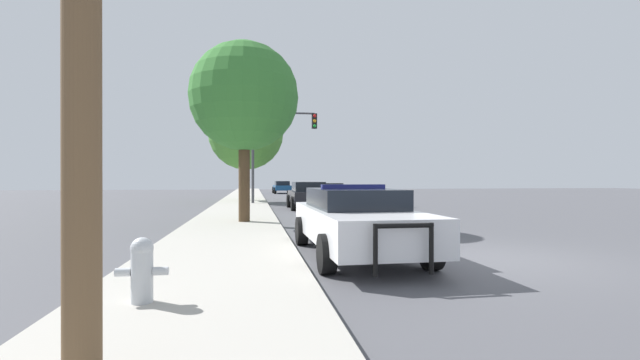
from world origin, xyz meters
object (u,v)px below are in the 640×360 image
at_px(traffic_light, 278,138).
at_px(car_background_oncoming, 332,190).
at_px(tree_sidewalk_near, 244,97).
at_px(tree_sidewalk_mid, 246,132).
at_px(car_background_distant, 282,187).
at_px(car_background_midblock, 308,195).
at_px(fire_hydrant, 142,268).
at_px(police_car, 356,219).

height_order(traffic_light, car_background_oncoming, traffic_light).
relative_size(tree_sidewalk_near, tree_sidewalk_mid, 0.85).
relative_size(car_background_distant, tree_sidewalk_mid, 0.57).
relative_size(traffic_light, car_background_midblock, 1.36).
bearing_deg(car_background_oncoming, traffic_light, 59.56).
distance_m(traffic_light, car_background_oncoming, 9.16).
distance_m(car_background_oncoming, tree_sidewalk_near, 19.50).
height_order(tree_sidewalk_near, tree_sidewalk_mid, tree_sidewalk_mid).
distance_m(car_background_distant, tree_sidewalk_mid, 17.31).
height_order(fire_hydrant, car_background_midblock, car_background_midblock).
bearing_deg(traffic_light, car_background_oncoming, 57.49).
relative_size(car_background_midblock, car_background_distant, 1.00).
bearing_deg(tree_sidewalk_near, tree_sidewalk_mid, 90.60).
xyz_separation_m(fire_hydrant, tree_sidewalk_mid, (0.83, 23.72, 4.11)).
bearing_deg(car_background_distant, car_background_oncoming, -78.36).
bearing_deg(traffic_light, tree_sidewalk_mid, 118.44).
bearing_deg(car_background_oncoming, fire_hydrant, 77.04).
bearing_deg(fire_hydrant, car_background_midblock, 76.27).
relative_size(fire_hydrant, car_background_distant, 0.19).
height_order(traffic_light, car_background_distant, traffic_light).
relative_size(fire_hydrant, car_background_oncoming, 0.18).
bearing_deg(tree_sidewalk_near, car_background_midblock, 67.26).
height_order(car_background_midblock, car_background_oncoming, car_background_midblock).
xyz_separation_m(police_car, car_background_midblock, (0.74, 13.33, 0.01)).
bearing_deg(traffic_light, police_car, -88.07).
bearing_deg(police_car, tree_sidewalk_near, -69.57).
xyz_separation_m(fire_hydrant, traffic_light, (2.76, 20.16, 3.46)).
bearing_deg(traffic_light, car_background_midblock, -69.66).
bearing_deg(car_background_distant, police_car, -93.10).
height_order(police_car, fire_hydrant, police_car).
bearing_deg(fire_hydrant, police_car, 44.78).
bearing_deg(car_background_midblock, car_background_distant, 89.19).
bearing_deg(traffic_light, car_background_distant, 85.47).
height_order(car_background_midblock, tree_sidewalk_near, tree_sidewalk_near).
xyz_separation_m(car_background_midblock, tree_sidewalk_near, (-3.08, -7.35, 3.53)).
bearing_deg(tree_sidewalk_mid, fire_hydrant, -92.00).
relative_size(car_background_distant, tree_sidewalk_near, 0.67).
distance_m(fire_hydrant, car_background_midblock, 17.12).
distance_m(police_car, tree_sidewalk_mid, 20.94).
height_order(police_car, car_background_distant, police_car).
xyz_separation_m(police_car, tree_sidewalk_mid, (-2.49, 20.42, 3.90)).
xyz_separation_m(car_background_midblock, tree_sidewalk_mid, (-3.23, 7.08, 3.90)).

